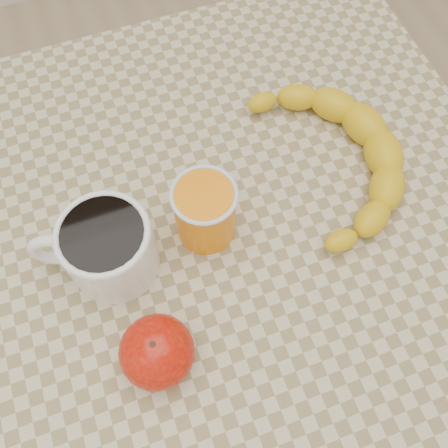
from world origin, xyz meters
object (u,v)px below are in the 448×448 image
object	(u,v)px
coffee_mug	(106,247)
apple	(157,352)
banana	(334,157)
table	(224,256)
orange_juice_glass	(205,211)

from	to	relation	value
coffee_mug	apple	xyz separation A→B (m)	(0.02, -0.13, -0.01)
coffee_mug	banana	bearing A→B (deg)	6.42
table	banana	world-z (taller)	banana
table	apple	xyz separation A→B (m)	(-0.12, -0.13, 0.12)
table	apple	world-z (taller)	apple
coffee_mug	apple	distance (m)	0.14
table	banana	bearing A→B (deg)	13.32
table	coffee_mug	xyz separation A→B (m)	(-0.15, 0.01, 0.14)
orange_juice_glass	apple	bearing A→B (deg)	-126.76
table	orange_juice_glass	xyz separation A→B (m)	(-0.02, 0.01, 0.13)
table	banana	distance (m)	0.21
table	coffee_mug	world-z (taller)	coffee_mug
banana	coffee_mug	bearing A→B (deg)	-166.28
orange_juice_glass	apple	distance (m)	0.17
coffee_mug	orange_juice_glass	size ratio (longest dim) A/B	1.74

